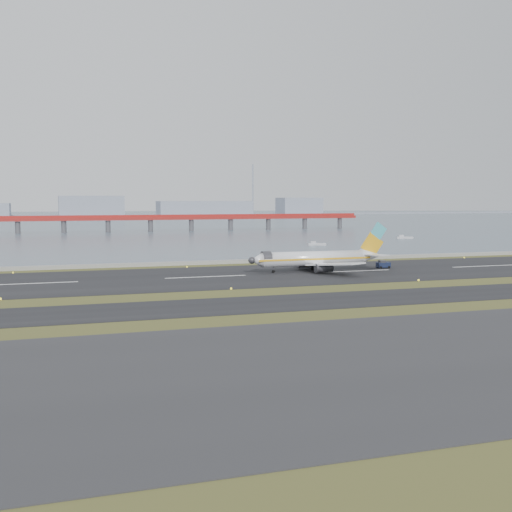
{
  "coord_description": "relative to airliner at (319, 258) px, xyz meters",
  "views": [
    {
      "loc": [
        -36.05,
        -120.68,
        19.06
      ],
      "look_at": [
        10.19,
        22.0,
        5.57
      ],
      "focal_mm": 45.0,
      "sensor_mm": 36.0,
      "label": 1
    }
  ],
  "objects": [
    {
      "name": "bay_water",
      "position": [
        -30.8,
        427.44,
        -3.46
      ],
      "size": [
        1400.0,
        800.0,
        1.3
      ],
      "primitive_type": "cube",
      "color": "#495869",
      "rests_on": "ground"
    },
    {
      "name": "workboat_far",
      "position": [
        93.93,
        114.26,
        -2.88
      ],
      "size": [
        7.95,
        4.71,
        1.84
      ],
      "rotation": [
        0.0,
        0.0,
        -0.33
      ],
      "color": "#BCBBC0",
      "rests_on": "ground"
    },
    {
      "name": "seawall",
      "position": [
        -30.8,
        27.44,
        -2.96
      ],
      "size": [
        1000.0,
        2.5,
        1.0
      ],
      "primitive_type": "cube",
      "color": "gray",
      "rests_on": "ground"
    },
    {
      "name": "airliner",
      "position": [
        0.0,
        0.0,
        0.0
      ],
      "size": [
        38.52,
        32.89,
        12.8
      ],
      "color": "white",
      "rests_on": "ground"
    },
    {
      "name": "pushback_tug",
      "position": [
        19.74,
        1.43,
        -2.35
      ],
      "size": [
        3.63,
        2.22,
        2.28
      ],
      "rotation": [
        0.0,
        0.0,
        -0.03
      ],
      "color": "#141C37",
      "rests_on": "ground"
    },
    {
      "name": "red_pier",
      "position": [
        -10.8,
        217.44,
        3.82
      ],
      "size": [
        260.0,
        5.0,
        10.2
      ],
      "color": "maroon",
      "rests_on": "ground"
    },
    {
      "name": "workboat_near",
      "position": [
        36.74,
        86.7,
        -2.9
      ],
      "size": [
        7.61,
        4.23,
        1.76
      ],
      "rotation": [
        0.0,
        0.0,
        -0.28
      ],
      "color": "#BCBBC0",
      "rests_on": "ground"
    },
    {
      "name": "far_shoreline",
      "position": [
        -17.18,
        587.44,
        2.61
      ],
      "size": [
        1400.0,
        80.0,
        60.5
      ],
      "color": "#8991A2",
      "rests_on": "ground"
    },
    {
      "name": "ground",
      "position": [
        -30.8,
        -32.56,
        -3.46
      ],
      "size": [
        1000.0,
        1000.0,
        0.0
      ],
      "primitive_type": "plane",
      "color": "#304117",
      "rests_on": "ground"
    },
    {
      "name": "apron_strip",
      "position": [
        -30.8,
        -87.56,
        -3.41
      ],
      "size": [
        1000.0,
        50.0,
        0.1
      ],
      "primitive_type": "cube",
      "color": "#2A2A2C",
      "rests_on": "ground"
    },
    {
      "name": "runway_strip",
      "position": [
        -30.8,
        -2.56,
        -3.41
      ],
      "size": [
        1000.0,
        45.0,
        0.1
      ],
      "primitive_type": "cube",
      "color": "black",
      "rests_on": "ground"
    },
    {
      "name": "taxiway_strip",
      "position": [
        -30.8,
        -44.56,
        -3.41
      ],
      "size": [
        1000.0,
        18.0,
        0.1
      ],
      "primitive_type": "cube",
      "color": "black",
      "rests_on": "ground"
    }
  ]
}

